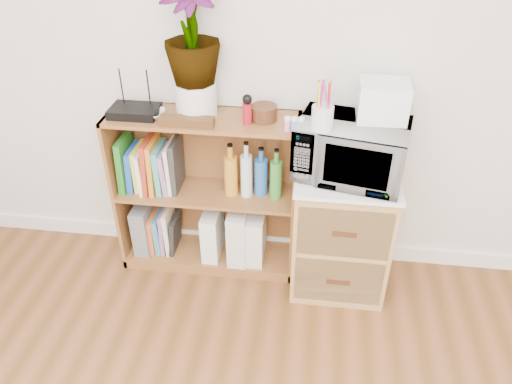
# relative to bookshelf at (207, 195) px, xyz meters

# --- Properties ---
(skirting_board) EXTENTS (4.00, 0.02, 0.10)m
(skirting_board) POSITION_rel_bookshelf_xyz_m (0.35, 0.14, -0.42)
(skirting_board) COLOR white
(skirting_board) RESTS_ON ground
(bookshelf) EXTENTS (1.00, 0.30, 0.95)m
(bookshelf) POSITION_rel_bookshelf_xyz_m (0.00, 0.00, 0.00)
(bookshelf) COLOR brown
(bookshelf) RESTS_ON ground
(wicker_unit) EXTENTS (0.50, 0.45, 0.70)m
(wicker_unit) POSITION_rel_bookshelf_xyz_m (0.75, -0.08, -0.12)
(wicker_unit) COLOR #9E7542
(wicker_unit) RESTS_ON ground
(microwave) EXTENTS (0.58, 0.45, 0.29)m
(microwave) POSITION_rel_bookshelf_xyz_m (0.75, -0.08, 0.39)
(microwave) COLOR silver
(microwave) RESTS_ON wicker_unit
(pen_cup) EXTENTS (0.10, 0.10, 0.11)m
(pen_cup) POSITION_rel_bookshelf_xyz_m (0.60, -0.16, 0.59)
(pen_cup) COLOR silver
(pen_cup) RESTS_ON microwave
(small_appliance) EXTENTS (0.23, 0.19, 0.18)m
(small_appliance) POSITION_rel_bookshelf_xyz_m (0.87, -0.02, 0.62)
(small_appliance) COLOR white
(small_appliance) RESTS_ON microwave
(router) EXTENTS (0.24, 0.17, 0.04)m
(router) POSITION_rel_bookshelf_xyz_m (-0.34, -0.02, 0.50)
(router) COLOR black
(router) RESTS_ON bookshelf
(white_bowl) EXTENTS (0.13, 0.13, 0.03)m
(white_bowl) POSITION_rel_bookshelf_xyz_m (-0.25, -0.03, 0.49)
(white_bowl) COLOR white
(white_bowl) RESTS_ON bookshelf
(plant_pot) EXTENTS (0.21, 0.21, 0.17)m
(plant_pot) POSITION_rel_bookshelf_xyz_m (-0.03, 0.02, 0.56)
(plant_pot) COLOR silver
(plant_pot) RESTS_ON bookshelf
(potted_plant) EXTENTS (0.28, 0.28, 0.49)m
(potted_plant) POSITION_rel_bookshelf_xyz_m (-0.03, 0.02, 0.90)
(potted_plant) COLOR #386528
(potted_plant) RESTS_ON plant_pot
(trinket_box) EXTENTS (0.27, 0.07, 0.04)m
(trinket_box) POSITION_rel_bookshelf_xyz_m (-0.05, -0.10, 0.50)
(trinket_box) COLOR #3D2610
(trinket_box) RESTS_ON bookshelf
(kokeshi_doll) EXTENTS (0.05, 0.05, 0.11)m
(kokeshi_doll) POSITION_rel_bookshelf_xyz_m (0.24, -0.04, 0.53)
(kokeshi_doll) COLOR maroon
(kokeshi_doll) RESTS_ON bookshelf
(wooden_bowl) EXTENTS (0.13, 0.13, 0.08)m
(wooden_bowl) POSITION_rel_bookshelf_xyz_m (0.31, 0.01, 0.51)
(wooden_bowl) COLOR #381D0F
(wooden_bowl) RESTS_ON bookshelf
(paint_jars) EXTENTS (0.10, 0.04, 0.05)m
(paint_jars) POSITION_rel_bookshelf_xyz_m (0.47, -0.09, 0.50)
(paint_jars) COLOR pink
(paint_jars) RESTS_ON bookshelf
(file_box) EXTENTS (0.09, 0.24, 0.30)m
(file_box) POSITION_rel_bookshelf_xyz_m (-0.39, 0.00, -0.25)
(file_box) COLOR slate
(file_box) RESTS_ON bookshelf
(magazine_holder_left) EXTENTS (0.09, 0.24, 0.30)m
(magazine_holder_left) POSITION_rel_bookshelf_xyz_m (0.02, -0.01, -0.26)
(magazine_holder_left) COLOR white
(magazine_holder_left) RESTS_ON bookshelf
(magazine_holder_mid) EXTENTS (0.11, 0.27, 0.34)m
(magazine_holder_mid) POSITION_rel_bookshelf_xyz_m (0.18, -0.01, -0.24)
(magazine_holder_mid) COLOR silver
(magazine_holder_mid) RESTS_ON bookshelf
(magazine_holder_right) EXTENTS (0.10, 0.24, 0.30)m
(magazine_holder_right) POSITION_rel_bookshelf_xyz_m (0.28, -0.01, -0.25)
(magazine_holder_right) COLOR silver
(magazine_holder_right) RESTS_ON bookshelf
(cookbooks) EXTENTS (0.32, 0.20, 0.31)m
(cookbooks) POSITION_rel_bookshelf_xyz_m (-0.30, -0.00, 0.16)
(cookbooks) COLOR #216F1D
(cookbooks) RESTS_ON bookshelf
(liquor_bottles) EXTENTS (0.31, 0.07, 0.31)m
(liquor_bottles) POSITION_rel_bookshelf_xyz_m (0.26, 0.00, 0.17)
(liquor_bottles) COLOR orange
(liquor_bottles) RESTS_ON bookshelf
(lower_books) EXTENTS (0.16, 0.19, 0.29)m
(lower_books) POSITION_rel_bookshelf_xyz_m (-0.27, 0.00, -0.28)
(lower_books) COLOR #D15C24
(lower_books) RESTS_ON bookshelf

